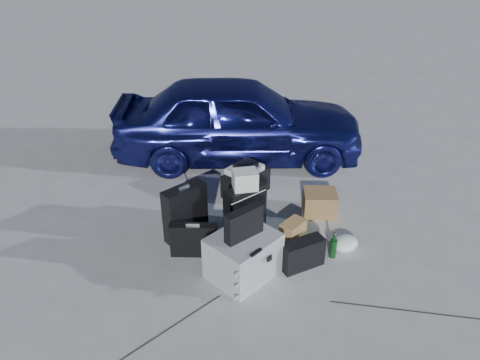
% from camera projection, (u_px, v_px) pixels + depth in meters
% --- Properties ---
extents(ground, '(60.00, 60.00, 0.00)m').
position_uv_depth(ground, '(269.00, 262.00, 4.87)').
color(ground, '#ABABA6').
rests_on(ground, ground).
extents(car, '(3.79, 2.75, 1.20)m').
position_uv_depth(car, '(239.00, 119.00, 6.69)').
color(car, navy).
rests_on(car, ground).
extents(pelican_case, '(0.77, 0.71, 0.46)m').
position_uv_depth(pelican_case, '(243.00, 256.00, 4.60)').
color(pelican_case, '#9EA1A3').
rests_on(pelican_case, ground).
extents(laptop_bag, '(0.42, 0.20, 0.31)m').
position_uv_depth(laptop_bag, '(244.00, 224.00, 4.42)').
color(laptop_bag, black).
rests_on(laptop_bag, pelican_case).
extents(briefcase, '(0.49, 0.32, 0.38)m').
position_uv_depth(briefcase, '(194.00, 240.00, 4.89)').
color(briefcase, black).
rests_on(briefcase, ground).
extents(suitcase_left, '(0.52, 0.31, 0.64)m').
position_uv_depth(suitcase_left, '(185.00, 213.00, 5.10)').
color(suitcase_left, black).
rests_on(suitcase_left, ground).
extents(suitcase_right, '(0.51, 0.28, 0.58)m').
position_uv_depth(suitcase_right, '(245.00, 210.00, 5.20)').
color(suitcase_right, black).
rests_on(suitcase_right, ground).
extents(white_carton, '(0.30, 0.27, 0.21)m').
position_uv_depth(white_carton, '(245.00, 180.00, 4.99)').
color(white_carton, silver).
rests_on(white_carton, suitcase_right).
extents(duffel_bag, '(0.67, 0.42, 0.31)m').
position_uv_depth(duffel_bag, '(246.00, 183.00, 5.99)').
color(duffel_bag, black).
rests_on(duffel_bag, ground).
extents(flat_box_white, '(0.52, 0.46, 0.07)m').
position_uv_depth(flat_box_white, '(245.00, 169.00, 5.90)').
color(flat_box_white, silver).
rests_on(flat_box_white, duffel_bag).
extents(flat_box_black, '(0.32, 0.27, 0.06)m').
position_uv_depth(flat_box_black, '(246.00, 165.00, 5.87)').
color(flat_box_black, black).
rests_on(flat_box_black, flat_box_white).
extents(kraft_bag, '(0.32, 0.26, 0.37)m').
position_uv_depth(kraft_bag, '(292.00, 236.00, 4.96)').
color(kraft_bag, '#AB7B4A').
rests_on(kraft_bag, ground).
extents(cardboard_box, '(0.50, 0.48, 0.29)m').
position_uv_depth(cardboard_box, '(320.00, 203.00, 5.60)').
color(cardboard_box, olive).
rests_on(cardboard_box, ground).
extents(plastic_bag, '(0.30, 0.26, 0.17)m').
position_uv_depth(plastic_bag, '(345.00, 243.00, 5.01)').
color(plastic_bag, silver).
rests_on(plastic_bag, ground).
extents(messenger_bag, '(0.46, 0.18, 0.32)m').
position_uv_depth(messenger_bag, '(302.00, 254.00, 4.74)').
color(messenger_bag, black).
rests_on(messenger_bag, ground).
extents(green_bottle, '(0.08, 0.08, 0.29)m').
position_uv_depth(green_bottle, '(333.00, 245.00, 4.88)').
color(green_bottle, black).
rests_on(green_bottle, ground).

